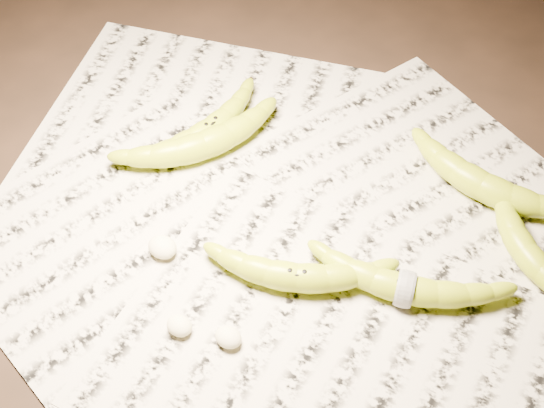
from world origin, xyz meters
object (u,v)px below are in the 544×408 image
Objects in this scene: banana_left_a at (210,126)px; banana_center at (297,276)px; banana_taped at (405,287)px; banana_upper_a at (484,184)px; banana_left_b at (203,143)px; banana_upper_b at (527,251)px.

banana_center is at bearing -109.78° from banana_left_a.
banana_left_a is 0.86× the size of banana_taped.
banana_center is 0.29m from banana_upper_a.
banana_taped reaches higher than banana_left_a.
banana_left_b is 0.25m from banana_center.
banana_center is at bearing -113.94° from banana_upper_a.
banana_upper_a is (0.37, 0.13, 0.00)m from banana_left_a.
banana_center reaches higher than banana_upper_b.
banana_left_a is at bearing 147.81° from banana_taped.
banana_center is 0.13m from banana_taped.
banana_upper_a is at bearing -37.14° from banana_left_b.
banana_left_b and banana_upper_a have the same top height.
banana_upper_a is (0.35, 0.16, -0.00)m from banana_left_b.
banana_center is (0.25, -0.14, 0.00)m from banana_left_a.
banana_center is 1.18× the size of banana_upper_b.
banana_left_b is 1.23× the size of banana_upper_b.
banana_upper_a reaches higher than banana_left_a.
banana_upper_b is (0.10, 0.14, -0.00)m from banana_taped.
banana_left_a is 0.88× the size of banana_left_b.
banana_taped is at bearing -0.53° from banana_center.
banana_center reaches higher than banana_left_a.
banana_left_a is 0.04m from banana_left_b.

